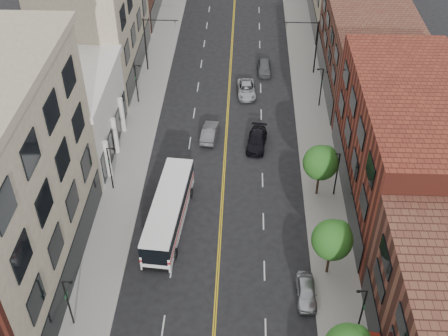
# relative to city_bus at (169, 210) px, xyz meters

# --- Properties ---
(sidewalk_left) EXTENTS (4.00, 110.00, 0.15)m
(sidewalk_left) POSITION_rel_city_bus_xyz_m (-5.23, 15.67, -1.72)
(sidewalk_left) COLOR gray
(sidewalk_left) RESTS_ON ground
(sidewalk_right) EXTENTS (4.00, 110.00, 0.15)m
(sidewalk_right) POSITION_rel_city_bus_xyz_m (14.77, 15.67, -1.72)
(sidewalk_right) COLOR gray
(sidewalk_right) RESTS_ON ground
(bldg_l_white) EXTENTS (10.00, 14.00, 8.00)m
(bldg_l_white) POSITION_rel_city_bus_xyz_m (-12.23, 11.67, 2.20)
(bldg_l_white) COLOR silver
(bldg_l_white) RESTS_ON ground
(bldg_l_far_a) EXTENTS (10.00, 20.00, 18.00)m
(bldg_l_far_a) POSITION_rel_city_bus_xyz_m (-12.23, 28.67, 7.20)
(bldg_l_far_a) COLOR gray
(bldg_l_far_a) RESTS_ON ground
(bldg_r_mid) EXTENTS (10.00, 22.00, 12.00)m
(bldg_r_mid) POSITION_rel_city_bus_xyz_m (21.77, 4.67, 4.20)
(bldg_r_mid) COLOR maroon
(bldg_r_mid) RESTS_ON ground
(bldg_r_far_a) EXTENTS (10.00, 20.00, 10.00)m
(bldg_r_far_a) POSITION_rel_city_bus_xyz_m (21.77, 25.67, 3.20)
(bldg_r_far_a) COLOR brown
(bldg_r_far_a) RESTS_ON ground
(tree_r_2) EXTENTS (3.40, 3.40, 5.59)m
(tree_r_2) POSITION_rel_city_bus_xyz_m (14.16, -5.26, 2.33)
(tree_r_2) COLOR black
(tree_r_2) RESTS_ON sidewalk_right
(tree_r_3) EXTENTS (3.40, 3.40, 5.59)m
(tree_r_3) POSITION_rel_city_bus_xyz_m (14.16, 4.74, 2.33)
(tree_r_3) COLOR black
(tree_r_3) RESTS_ON sidewalk_right
(lamp_l_1) EXTENTS (0.81, 0.55, 5.05)m
(lamp_l_1) POSITION_rel_city_bus_xyz_m (-6.18, -11.33, 1.17)
(lamp_l_1) COLOR black
(lamp_l_1) RESTS_ON sidewalk_left
(lamp_l_2) EXTENTS (0.81, 0.55, 5.05)m
(lamp_l_2) POSITION_rel_city_bus_xyz_m (-6.18, 4.67, 1.17)
(lamp_l_2) COLOR black
(lamp_l_2) RESTS_ON sidewalk_left
(lamp_l_3) EXTENTS (0.81, 0.55, 5.05)m
(lamp_l_3) POSITION_rel_city_bus_xyz_m (-6.18, 20.67, 1.17)
(lamp_l_3) COLOR black
(lamp_l_3) RESTS_ON sidewalk_left
(lamp_r_1) EXTENTS (0.81, 0.55, 5.05)m
(lamp_r_1) POSITION_rel_city_bus_xyz_m (15.72, -11.33, 1.17)
(lamp_r_1) COLOR black
(lamp_r_1) RESTS_ON sidewalk_right
(lamp_r_2) EXTENTS (0.81, 0.55, 5.05)m
(lamp_r_2) POSITION_rel_city_bus_xyz_m (15.72, 4.67, 1.17)
(lamp_r_2) COLOR black
(lamp_r_2) RESTS_ON sidewalk_right
(lamp_r_3) EXTENTS (0.81, 0.55, 5.05)m
(lamp_r_3) POSITION_rel_city_bus_xyz_m (15.72, 20.67, 1.17)
(lamp_r_3) COLOR black
(lamp_r_3) RESTS_ON sidewalk_right
(signal_mast_left) EXTENTS (4.49, 0.18, 7.20)m
(signal_mast_left) POSITION_rel_city_bus_xyz_m (-5.50, 28.67, 2.85)
(signal_mast_left) COLOR black
(signal_mast_left) RESTS_ON sidewalk_left
(signal_mast_right) EXTENTS (4.49, 0.18, 7.20)m
(signal_mast_right) POSITION_rel_city_bus_xyz_m (15.03, 28.67, 2.85)
(signal_mast_right) COLOR black
(signal_mast_right) RESTS_ON sidewalk_right
(city_bus) EXTENTS (3.66, 12.20, 3.09)m
(city_bus) POSITION_rel_city_bus_xyz_m (0.00, 0.00, 0.00)
(city_bus) COLOR white
(city_bus) RESTS_ON ground
(car_parked_far) EXTENTS (1.66, 4.01, 1.36)m
(car_parked_far) POSITION_rel_city_bus_xyz_m (12.09, -7.99, -1.12)
(car_parked_far) COLOR #ADAEB5
(car_parked_far) RESTS_ON ground
(car_lane_behind) EXTENTS (1.98, 4.57, 1.46)m
(car_lane_behind) POSITION_rel_city_bus_xyz_m (2.92, 13.84, -1.07)
(car_lane_behind) COLOR #515055
(car_lane_behind) RESTS_ON ground
(car_lane_a) EXTENTS (2.56, 5.10, 1.42)m
(car_lane_a) POSITION_rel_city_bus_xyz_m (8.19, 12.54, -1.09)
(car_lane_a) COLOR black
(car_lane_a) RESTS_ON ground
(car_lane_b) EXTENTS (2.53, 4.98, 1.35)m
(car_lane_b) POSITION_rel_city_bus_xyz_m (6.95, 23.18, -1.12)
(car_lane_b) COLOR #ACAFB4
(car_lane_b) RESTS_ON ground
(car_lane_c) EXTENTS (1.77, 4.40, 1.50)m
(car_lane_c) POSITION_rel_city_bus_xyz_m (9.27, 28.81, -1.05)
(car_lane_c) COLOR #4F5054
(car_lane_c) RESTS_ON ground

